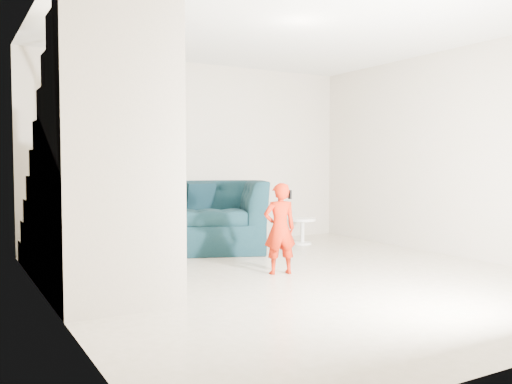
% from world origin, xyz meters
% --- Properties ---
extents(floor, '(5.50, 5.50, 0.00)m').
position_xyz_m(floor, '(0.00, 0.00, 0.00)').
color(floor, '#9F957B').
rests_on(floor, ground).
extents(ceiling, '(5.50, 5.50, 0.00)m').
position_xyz_m(ceiling, '(0.00, 0.00, 2.70)').
color(ceiling, silver).
rests_on(ceiling, back_wall).
extents(back_wall, '(5.00, 0.00, 5.00)m').
position_xyz_m(back_wall, '(0.00, 2.75, 1.35)').
color(back_wall, '#B0A78F').
rests_on(back_wall, floor).
extents(left_wall, '(0.00, 5.50, 5.50)m').
position_xyz_m(left_wall, '(-2.50, 0.00, 1.35)').
color(left_wall, '#B0A78F').
rests_on(left_wall, floor).
extents(right_wall, '(0.00, 5.50, 5.50)m').
position_xyz_m(right_wall, '(2.50, 0.00, 1.35)').
color(right_wall, '#B0A78F').
rests_on(right_wall, floor).
extents(armchair, '(1.88, 1.78, 0.97)m').
position_xyz_m(armchair, '(-0.06, 2.13, 0.49)').
color(armchair, black).
rests_on(armchair, floor).
extents(toddler, '(0.41, 0.32, 1.00)m').
position_xyz_m(toddler, '(-0.09, 0.25, 0.50)').
color(toddler, '#8F1704').
rests_on(toddler, floor).
extents(side_table, '(0.39, 0.39, 0.39)m').
position_xyz_m(side_table, '(1.37, 1.93, 0.26)').
color(side_table, silver).
rests_on(side_table, floor).
extents(staircase, '(1.02, 3.03, 3.62)m').
position_xyz_m(staircase, '(-2.00, 0.55, 0.95)').
color(staircase, '#ADA089').
rests_on(staircase, floor).
extents(cushion, '(0.43, 0.21, 0.43)m').
position_xyz_m(cushion, '(-0.06, 2.47, 0.73)').
color(cushion, black).
rests_on(cushion, armchair).
extents(throw, '(0.04, 0.45, 0.50)m').
position_xyz_m(throw, '(-0.74, 2.06, 0.61)').
color(throw, black).
rests_on(throw, armchair).
extents(phone, '(0.02, 0.05, 0.10)m').
position_xyz_m(phone, '(0.03, 0.24, 0.87)').
color(phone, black).
rests_on(phone, toddler).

